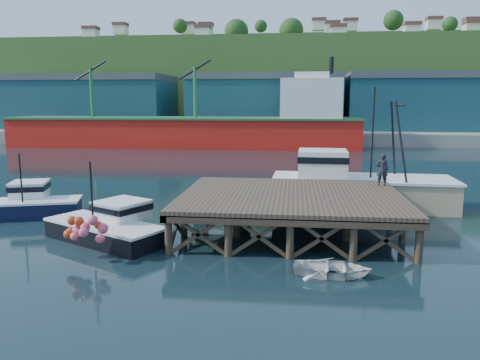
# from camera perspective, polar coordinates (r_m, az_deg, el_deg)

# --- Properties ---
(ground) EXTENTS (300.00, 300.00, 0.00)m
(ground) POSITION_cam_1_polar(r_m,az_deg,el_deg) (27.01, -5.64, -5.81)
(ground) COLOR black
(ground) RESTS_ON ground
(wharf) EXTENTS (12.00, 10.00, 2.62)m
(wharf) POSITION_cam_1_polar(r_m,az_deg,el_deg) (25.78, 6.25, -2.12)
(wharf) COLOR brown
(wharf) RESTS_ON ground
(far_quay) EXTENTS (160.00, 40.00, 2.00)m
(far_quay) POSITION_cam_1_polar(r_m,az_deg,el_deg) (95.80, 3.23, 5.87)
(far_quay) COLOR gray
(far_quay) RESTS_ON ground
(warehouse_left) EXTENTS (32.00, 16.00, 9.00)m
(warehouse_left) POSITION_cam_1_polar(r_m,az_deg,el_deg) (99.13, -17.81, 8.74)
(warehouse_left) COLOR #194452
(warehouse_left) RESTS_ON far_quay
(warehouse_mid) EXTENTS (28.00, 16.00, 9.00)m
(warehouse_mid) POSITION_cam_1_polar(r_m,az_deg,el_deg) (90.62, 3.07, 9.14)
(warehouse_mid) COLOR #194452
(warehouse_mid) RESTS_ON far_quay
(warehouse_right) EXTENTS (30.00, 16.00, 9.00)m
(warehouse_right) POSITION_cam_1_polar(r_m,az_deg,el_deg) (93.68, 21.93, 8.49)
(warehouse_right) COLOR #194452
(warehouse_right) RESTS_ON far_quay
(cargo_ship) EXTENTS (55.50, 10.00, 13.75)m
(cargo_ship) POSITION_cam_1_polar(r_m,az_deg,el_deg) (74.87, -4.28, 6.61)
(cargo_ship) COLOR red
(cargo_ship) RESTS_ON ground
(hillside) EXTENTS (220.00, 50.00, 22.00)m
(hillside) POSITION_cam_1_polar(r_m,az_deg,el_deg) (125.63, 4.10, 11.30)
(hillside) COLOR #2D511E
(hillside) RESTS_ON ground
(boat_navy) EXTENTS (6.88, 4.53, 4.05)m
(boat_navy) POSITION_cam_1_polar(r_m,az_deg,el_deg) (32.36, -24.53, -2.58)
(boat_navy) COLOR black
(boat_navy) RESTS_ON ground
(boat_black) EXTENTS (7.20, 6.13, 4.22)m
(boat_black) POSITION_cam_1_polar(r_m,az_deg,el_deg) (25.26, -15.68, -5.39)
(boat_black) COLOR black
(boat_black) RESTS_ON ground
(trawler) EXTENTS (12.20, 4.73, 8.07)m
(trawler) POSITION_cam_1_polar(r_m,az_deg,el_deg) (32.71, 14.20, -0.37)
(trawler) COLOR tan
(trawler) RESTS_ON ground
(dinghy) EXTENTS (3.42, 2.60, 0.66)m
(dinghy) POSITION_cam_1_polar(r_m,az_deg,el_deg) (20.03, 11.15, -10.49)
(dinghy) COLOR silver
(dinghy) RESTS_ON ground
(dockworker) EXTENTS (0.73, 0.50, 1.94)m
(dockworker) POSITION_cam_1_polar(r_m,az_deg,el_deg) (29.32, 16.95, 1.21)
(dockworker) COLOR black
(dockworker) RESTS_ON wharf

